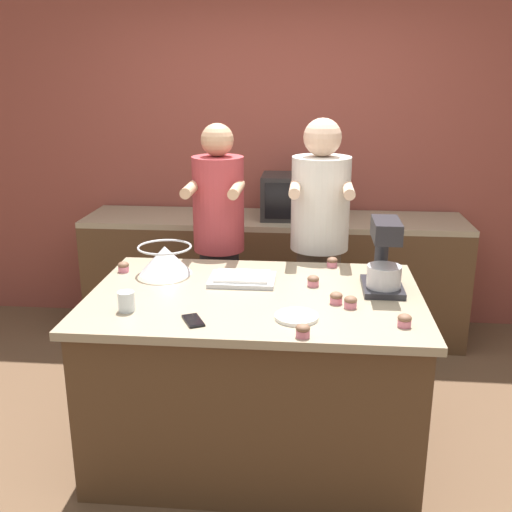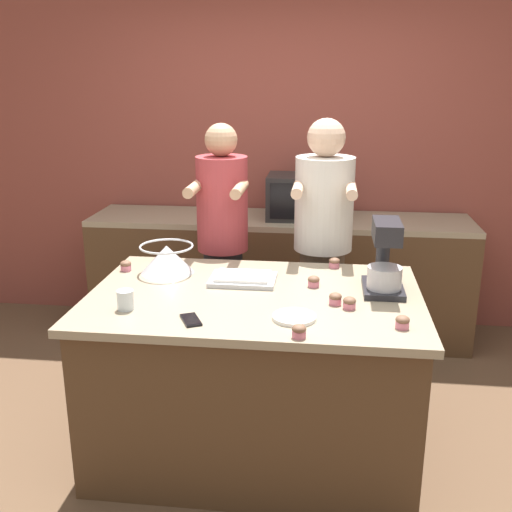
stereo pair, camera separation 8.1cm
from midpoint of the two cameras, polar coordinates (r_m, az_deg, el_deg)
The scene contains 20 objects.
ground_plane at distance 3.39m, azimuth -0.81°, elevation -17.72°, with size 16.00×16.00×0.00m, color brown.
back_wall at distance 4.69m, azimuth 1.55°, elevation 9.85°, with size 10.00×0.06×2.70m.
island_counter at distance 3.16m, azimuth -0.84°, elevation -11.09°, with size 1.65×1.09×0.88m.
back_counter at distance 4.55m, azimuth 1.18°, elevation -1.92°, with size 2.80×0.60×0.92m.
person_left at distance 3.80m, azimuth -4.14°, elevation 0.73°, with size 0.34×0.50×1.65m.
person_right at distance 3.75m, azimuth 5.40°, elevation 0.65°, with size 0.37×0.52×1.69m.
stand_mixer at distance 3.04m, azimuth 11.35°, elevation -0.34°, with size 0.20×0.30×0.37m.
mixing_bowl at distance 3.30m, azimuth -9.35°, elevation -0.27°, with size 0.30×0.30×0.16m.
baking_tray at distance 3.14m, azimuth -2.06°, elevation -2.18°, with size 0.34×0.24×0.04m.
microwave_oven at distance 4.38m, azimuth 3.15°, elevation 5.67°, with size 0.47×0.36×0.32m.
cell_phone at distance 2.67m, azimuth -6.87°, elevation -6.13°, with size 0.13×0.16×0.01m.
drinking_glass at distance 2.83m, azimuth -13.06°, elevation -4.23°, with size 0.08×0.08×0.09m.
small_plate at distance 2.69m, azimuth 3.01°, elevation -5.82°, with size 0.20×0.20×0.02m.
cupcake_0 at distance 2.87m, azimuth 6.84°, elevation -3.98°, with size 0.06×0.06×0.06m.
cupcake_1 at distance 2.66m, azimuth 13.11°, elevation -5.99°, with size 0.06×0.06×0.06m.
cupcake_2 at distance 3.09m, azimuth 4.72°, elevation -2.36°, with size 0.06×0.06×0.06m.
cupcake_3 at distance 3.40m, azimuth 6.58°, elevation -0.57°, with size 0.06×0.06×0.06m.
cupcake_4 at distance 2.83m, azimuth 8.18°, elevation -4.35°, with size 0.06×0.06×0.06m.
cupcake_5 at distance 3.39m, azimuth -13.18°, elevation -1.00°, with size 0.06×0.06×0.06m.
cupcake_6 at distance 2.50m, azimuth 3.55°, elevation -7.10°, with size 0.06×0.06×0.06m.
Camera 1 is at (0.26, -2.78, 1.93)m, focal length 42.00 mm.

